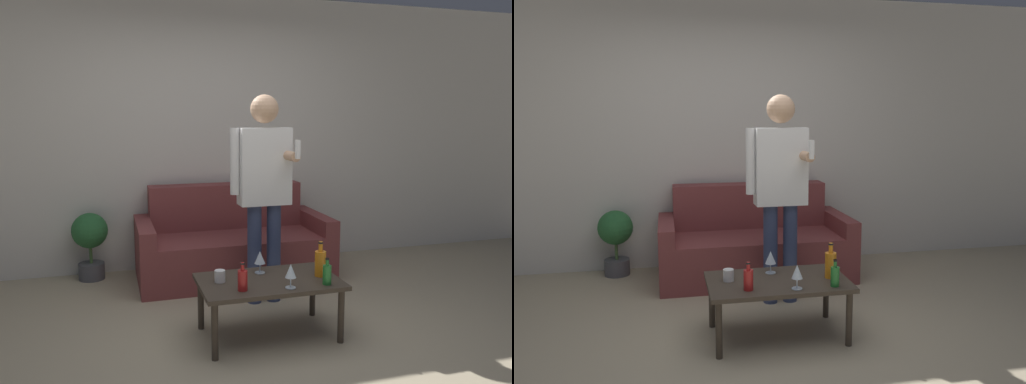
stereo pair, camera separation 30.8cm
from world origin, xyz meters
The scene contains 12 objects.
ground_plane centered at (0.00, 0.00, 0.00)m, with size 16.00×16.00×0.00m, color tan.
wall_back centered at (0.00, 2.14, 1.35)m, with size 8.00×0.06×2.70m.
couch centered at (0.24, 1.68, 0.30)m, with size 1.78×0.88×0.85m.
coffee_table centered at (0.16, 0.30, 0.36)m, with size 0.97×0.59×0.41m.
bottle_orange centered at (-0.07, 0.14, 0.48)m, with size 0.06×0.06×0.19m.
bottle_green centered at (0.51, 0.10, 0.48)m, with size 0.06×0.06×0.18m.
bottle_dark centered at (0.53, 0.27, 0.50)m, with size 0.08×0.08×0.25m.
wine_glass_near centered at (0.15, 0.46, 0.52)m, with size 0.08×0.08×0.16m.
wine_glass_far centered at (0.25, 0.10, 0.52)m, with size 0.07×0.07×0.16m.
cup_on_table centered at (-0.17, 0.35, 0.45)m, with size 0.07×0.07×0.08m.
person_standing_front centered at (0.32, 0.93, 1.00)m, with size 0.49×0.43×1.69m.
potted_plant centered at (-1.06, 1.93, 0.39)m, with size 0.33×0.33×0.63m.
Camera 2 is at (-0.56, -2.92, 1.52)m, focal length 35.00 mm.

